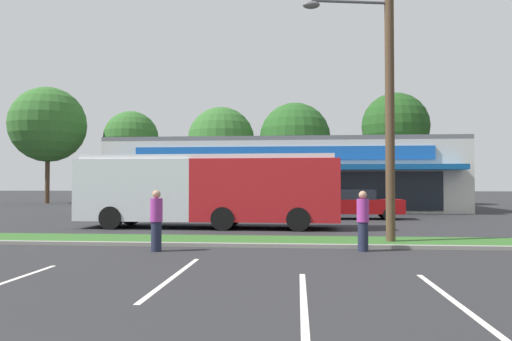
% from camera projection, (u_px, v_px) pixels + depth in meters
% --- Properties ---
extents(grass_median, '(56.00, 2.20, 0.12)m').
position_uv_depth(grass_median, '(212.00, 240.00, 16.41)').
color(grass_median, '#2D5B23').
rests_on(grass_median, ground_plane).
extents(curb_lip, '(56.00, 0.24, 0.12)m').
position_uv_depth(curb_lip, '(205.00, 245.00, 15.20)').
color(curb_lip, gray).
rests_on(curb_lip, ground_plane).
extents(parking_stripe_2, '(0.12, 4.80, 0.01)m').
position_uv_depth(parking_stripe_2, '(174.00, 277.00, 10.31)').
color(parking_stripe_2, silver).
rests_on(parking_stripe_2, ground_plane).
extents(parking_stripe_3, '(0.12, 4.80, 0.01)m').
position_uv_depth(parking_stripe_3, '(304.00, 300.00, 8.22)').
color(parking_stripe_3, silver).
rests_on(parking_stripe_3, ground_plane).
extents(parking_stripe_4, '(0.12, 4.80, 0.01)m').
position_uv_depth(parking_stripe_4, '(455.00, 302.00, 8.12)').
color(parking_stripe_4, silver).
rests_on(parking_stripe_4, ground_plane).
extents(storefront_building, '(25.03, 14.31, 5.20)m').
position_uv_depth(storefront_building, '(284.00, 176.00, 38.71)').
color(storefront_building, beige).
rests_on(storefront_building, ground_plane).
extents(tree_far_left, '(7.51, 7.51, 11.63)m').
position_uv_depth(tree_far_left, '(48.00, 125.00, 48.34)').
color(tree_far_left, '#473323').
rests_on(tree_far_left, ground_plane).
extents(tree_left, '(5.67, 5.67, 9.50)m').
position_uv_depth(tree_left, '(131.00, 139.00, 50.21)').
color(tree_left, '#473323').
rests_on(tree_left, ground_plane).
extents(tree_mid_left, '(6.67, 6.67, 9.64)m').
position_uv_depth(tree_mid_left, '(221.00, 140.00, 48.39)').
color(tree_mid_left, '#473323').
rests_on(tree_mid_left, ground_plane).
extents(tree_mid, '(7.14, 7.14, 10.09)m').
position_uv_depth(tree_mid, '(295.00, 138.00, 48.57)').
color(tree_mid, '#473323').
rests_on(tree_mid, ground_plane).
extents(tree_mid_right, '(6.22, 6.22, 10.41)m').
position_uv_depth(tree_mid_right, '(395.00, 126.00, 44.89)').
color(tree_mid_right, '#473323').
rests_on(tree_mid_right, ground_plane).
extents(utility_pole, '(3.12, 2.39, 11.01)m').
position_uv_depth(utility_pole, '(386.00, 65.00, 15.80)').
color(utility_pole, '#4C3826').
rests_on(utility_pole, ground_plane).
extents(city_bus, '(11.67, 2.88, 3.25)m').
position_uv_depth(city_bus, '(208.00, 188.00, 21.64)').
color(city_bus, '#AD191E').
rests_on(city_bus, ground_plane).
extents(car_2, '(4.70, 1.87, 1.64)m').
position_uv_depth(car_2, '(358.00, 204.00, 26.88)').
color(car_2, maroon).
rests_on(car_2, ground_plane).
extents(pedestrian_near_bench, '(0.36, 0.36, 1.77)m').
position_uv_depth(pedestrian_near_bench, '(363.00, 221.00, 14.20)').
color(pedestrian_near_bench, '#1E2338').
rests_on(pedestrian_near_bench, ground_plane).
extents(pedestrian_by_pole, '(0.36, 0.36, 1.80)m').
position_uv_depth(pedestrian_by_pole, '(156.00, 221.00, 14.18)').
color(pedestrian_by_pole, '#1E2338').
rests_on(pedestrian_by_pole, ground_plane).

